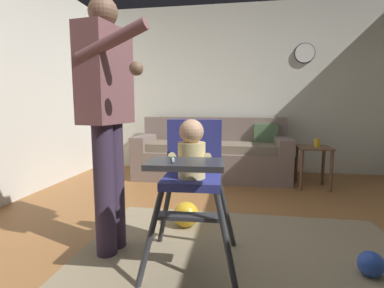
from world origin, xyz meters
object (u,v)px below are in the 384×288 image
(adult_standing, at_px, (108,113))
(toy_ball, at_px, (186,215))
(side_table, at_px, (313,158))
(wall_clock, at_px, (305,53))
(sippy_cup, at_px, (317,143))
(toy_ball_second, at_px, (371,264))
(high_chair, at_px, (192,165))
(couch, at_px, (212,154))

(adult_standing, relative_size, toy_ball, 7.95)
(side_table, distance_m, wall_clock, 1.66)
(sippy_cup, bearing_deg, toy_ball_second, -94.51)
(high_chair, height_order, toy_ball_second, high_chair)
(toy_ball_second, distance_m, side_table, 2.00)
(toy_ball_second, xyz_separation_m, sippy_cup, (0.16, 1.97, 0.49))
(couch, height_order, toy_ball, couch)
(adult_standing, bearing_deg, toy_ball, 55.29)
(adult_standing, relative_size, wall_clock, 5.78)
(sippy_cup, bearing_deg, adult_standing, -133.62)
(couch, relative_size, side_table, 4.15)
(high_chair, bearing_deg, sippy_cup, 145.48)
(toy_ball, distance_m, sippy_cup, 2.06)
(adult_standing, height_order, wall_clock, wall_clock)
(side_table, bearing_deg, high_chair, -121.09)
(high_chair, height_order, toy_ball, high_chair)
(adult_standing, distance_m, toy_ball_second, 1.91)
(toy_ball, bearing_deg, couch, 88.35)
(toy_ball, bearing_deg, side_table, 46.84)
(toy_ball_second, bearing_deg, couch, 116.78)
(high_chair, bearing_deg, toy_ball_second, 89.31)
(couch, xyz_separation_m, high_chair, (0.09, -2.38, 0.33))
(adult_standing, bearing_deg, high_chair, -0.00)
(adult_standing, xyz_separation_m, sippy_cup, (1.84, 1.93, -0.41))
(adult_standing, relative_size, sippy_cup, 17.21)
(couch, height_order, toy_ball_second, couch)
(couch, xyz_separation_m, adult_standing, (-0.50, -2.30, 0.65))
(high_chair, relative_size, adult_standing, 0.55)
(couch, distance_m, sippy_cup, 1.41)
(high_chair, distance_m, side_table, 2.37)
(toy_ball_second, bearing_deg, side_table, 86.44)
(side_table, bearing_deg, toy_ball, -133.16)
(toy_ball, height_order, wall_clock, wall_clock)
(toy_ball_second, height_order, wall_clock, wall_clock)
(toy_ball_second, relative_size, sippy_cup, 1.53)
(couch, distance_m, adult_standing, 2.44)
(couch, bearing_deg, toy_ball_second, 26.78)
(toy_ball_second, xyz_separation_m, wall_clock, (0.13, 2.82, 1.73))
(toy_ball, xyz_separation_m, sippy_cup, (1.39, 1.45, 0.46))
(couch, bearing_deg, high_chair, 2.20)
(couch, relative_size, toy_ball, 9.96)
(toy_ball, height_order, side_table, side_table)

